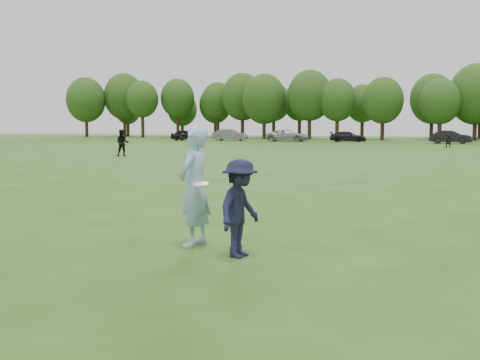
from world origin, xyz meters
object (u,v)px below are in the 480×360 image
at_px(car_c, 288,136).
at_px(car_a, 187,135).
at_px(defender, 240,208).
at_px(car_f, 451,137).
at_px(car_b, 230,135).
at_px(car_d, 348,137).
at_px(thrower, 194,187).
at_px(player_far_d, 448,140).
at_px(player_far_a, 122,143).

bearing_deg(car_c, car_a, 91.25).
distance_m(defender, car_f, 59.71).
relative_size(car_b, car_f, 1.04).
relative_size(car_a, car_d, 0.98).
relative_size(thrower, car_b, 0.44).
bearing_deg(defender, car_b, 30.58).
xyz_separation_m(player_far_d, car_d, (-12.59, 14.76, -0.10)).
distance_m(player_far_d, car_b, 31.64).
relative_size(defender, player_far_d, 1.03).
distance_m(thrower, car_f, 59.26).
bearing_deg(car_f, car_c, 88.72).
distance_m(player_far_d, car_f, 12.28).
bearing_deg(car_b, defender, -162.22).
bearing_deg(defender, car_f, 5.88).
xyz_separation_m(car_a, car_b, (5.60, 1.82, 0.03)).
height_order(thrower, car_b, thrower).
height_order(car_a, car_f, car_a).
xyz_separation_m(car_b, car_f, (28.09, -1.55, -0.03)).
bearing_deg(player_far_d, defender, -76.14).
distance_m(defender, player_far_a, 30.12).
distance_m(player_far_a, car_f, 40.85).
bearing_deg(car_f, player_far_a, 154.77).
distance_m(thrower, car_a, 67.24).
height_order(player_far_a, car_f, player_far_a).
distance_m(defender, player_far_d, 47.43).
relative_size(car_a, car_b, 0.93).
bearing_deg(thrower, car_b, -155.60).
bearing_deg(thrower, player_far_d, 178.55).
distance_m(thrower, player_far_d, 47.00).
relative_size(thrower, car_f, 0.45).
xyz_separation_m(car_a, car_f, (33.70, 0.27, -0.00)).
xyz_separation_m(thrower, car_f, (1.39, 59.24, -0.28)).
bearing_deg(car_d, car_a, 91.07).
relative_size(thrower, car_a, 0.47).
xyz_separation_m(defender, player_far_d, (0.70, 47.43, -0.02)).
height_order(thrower, player_far_d, thrower).
bearing_deg(player_far_a, thrower, -80.65).
height_order(thrower, car_d, thrower).
distance_m(thrower, car_c, 63.32).
xyz_separation_m(thrower, car_d, (-10.84, 61.73, -0.38)).
bearing_deg(thrower, player_far_a, -141.90).
bearing_deg(car_b, thrower, -162.89).
bearing_deg(car_b, player_far_a, -173.14).
xyz_separation_m(thrower, car_a, (-32.31, 58.97, -0.28)).
height_order(car_a, car_d, car_a).
distance_m(thrower, car_d, 62.68).
height_order(thrower, player_far_a, thrower).
bearing_deg(car_d, car_c, 92.34).
xyz_separation_m(car_c, car_d, (7.57, 1.14, -0.10)).
xyz_separation_m(player_far_d, car_a, (-34.06, 12.01, -0.00)).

